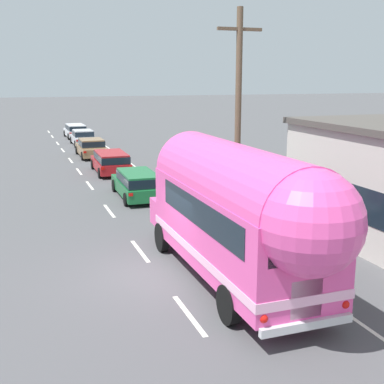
% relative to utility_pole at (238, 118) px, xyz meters
% --- Properties ---
extents(ground_plane, '(300.00, 300.00, 0.00)m').
position_rel_utility_pole_xyz_m(ground_plane, '(-4.37, -3.89, -4.42)').
color(ground_plane, '#4C4C4F').
extents(lane_markings, '(3.98, 80.00, 0.01)m').
position_rel_utility_pole_xyz_m(lane_markings, '(-1.66, 9.23, -4.42)').
color(lane_markings, silver).
rests_on(lane_markings, ground).
extents(utility_pole, '(1.80, 0.24, 8.50)m').
position_rel_utility_pole_xyz_m(utility_pole, '(0.00, 0.00, 0.00)').
color(utility_pole, brown).
rests_on(utility_pole, ground).
extents(painted_bus, '(2.64, 10.28, 4.12)m').
position_rel_utility_pole_xyz_m(painted_bus, '(-2.44, -5.58, -2.12)').
color(painted_bus, '#EA4C9E').
rests_on(painted_bus, ground).
extents(car_lead, '(1.99, 4.79, 1.37)m').
position_rel_utility_pole_xyz_m(car_lead, '(-2.56, 6.32, -3.63)').
color(car_lead, '#196633').
rests_on(car_lead, ground).
extents(car_second, '(2.10, 4.78, 1.37)m').
position_rel_utility_pole_xyz_m(car_second, '(-2.53, 13.51, -3.62)').
color(car_second, '#A5191E').
rests_on(car_second, ground).
extents(car_third, '(1.99, 4.70, 1.37)m').
position_rel_utility_pole_xyz_m(car_third, '(-2.63, 20.86, -3.68)').
color(car_third, olive).
rests_on(car_third, ground).
extents(car_fourth, '(1.91, 4.61, 1.37)m').
position_rel_utility_pole_xyz_m(car_fourth, '(-2.31, 27.91, -3.68)').
color(car_fourth, silver).
rests_on(car_fourth, ground).
extents(car_fifth, '(1.96, 4.51, 1.37)m').
position_rel_utility_pole_xyz_m(car_fifth, '(-2.25, 33.78, -3.63)').
color(car_fifth, white).
rests_on(car_fifth, ground).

